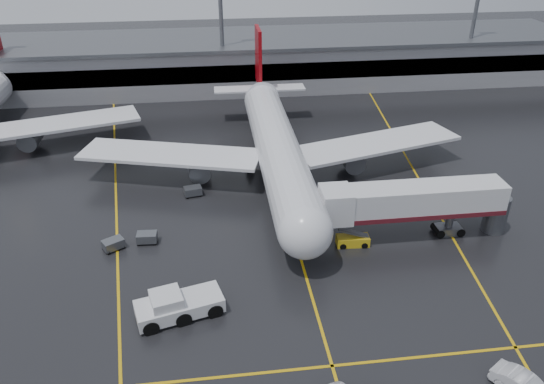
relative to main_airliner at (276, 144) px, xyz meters
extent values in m
plane|color=black|center=(0.00, -9.70, -4.21)|extent=(220.00, 220.00, 0.00)
cube|color=gold|center=(0.00, -9.70, -4.20)|extent=(0.25, 90.00, 0.02)
cube|color=gold|center=(0.00, -31.70, -4.20)|extent=(60.00, 0.25, 0.02)
cube|color=gold|center=(-20.00, 0.30, -4.20)|extent=(9.99, 69.35, 0.02)
cube|color=gold|center=(18.00, 0.30, -4.20)|extent=(7.57, 69.64, 0.02)
cube|color=gray|center=(0.00, 38.30, -0.21)|extent=(120.00, 18.00, 8.00)
cube|color=black|center=(0.00, 29.50, 0.29)|extent=(120.00, 0.40, 3.00)
cube|color=#595B60|center=(0.00, 38.30, 4.09)|extent=(122.00, 19.00, 0.60)
cylinder|color=#595B60|center=(-5.00, 32.30, 8.29)|extent=(0.70, 0.70, 25.00)
cylinder|color=#595B60|center=(40.00, 32.30, 8.29)|extent=(0.70, 0.70, 25.00)
cylinder|color=silver|center=(0.00, -1.70, -0.01)|extent=(5.20, 36.00, 5.20)
sphere|color=silver|center=(0.00, -19.70, -0.01)|extent=(5.20, 5.20, 5.20)
cone|color=silver|center=(0.00, 19.30, 0.59)|extent=(4.94, 8.00, 4.94)
cube|color=#85030A|center=(0.00, 20.30, 5.49)|extent=(0.50, 5.50, 8.50)
cube|color=silver|center=(0.00, 19.30, 0.79)|extent=(14.00, 3.00, 0.25)
cube|color=silver|center=(-13.00, 0.30, -0.81)|extent=(22.80, 11.83, 0.40)
cube|color=silver|center=(13.00, 0.30, -0.81)|extent=(22.80, 11.83, 0.40)
cylinder|color=#595B60|center=(-9.50, -0.70, -2.21)|extent=(2.60, 4.50, 2.60)
cylinder|color=#595B60|center=(9.50, -0.70, -2.21)|extent=(2.60, 4.50, 2.60)
cylinder|color=#595B60|center=(0.00, -16.70, -3.21)|extent=(0.56, 0.56, 2.00)
cylinder|color=#595B60|center=(-3.20, 1.30, -3.21)|extent=(0.56, 0.56, 2.00)
cylinder|color=#595B60|center=(3.20, 1.30, -3.21)|extent=(0.56, 0.56, 2.00)
cylinder|color=black|center=(0.00, -16.70, -3.76)|extent=(0.40, 1.10, 1.10)
cylinder|color=black|center=(-3.20, 1.30, -3.66)|extent=(1.00, 1.40, 1.40)
cylinder|color=black|center=(3.20, 1.30, -3.66)|extent=(1.00, 1.40, 1.40)
cone|color=silver|center=(-42.00, 31.30, 0.59)|extent=(4.94, 8.00, 4.94)
cube|color=silver|center=(-42.00, 31.30, 0.79)|extent=(14.00, 3.00, 0.25)
cube|color=silver|center=(-29.00, 12.30, -0.81)|extent=(22.80, 11.83, 0.40)
cylinder|color=#595B60|center=(-32.50, 11.30, -2.21)|extent=(2.60, 4.50, 2.60)
cube|color=silver|center=(12.00, -15.70, 0.19)|extent=(18.00, 3.20, 3.00)
cube|color=#53131B|center=(12.00, -15.70, -1.11)|extent=(18.00, 3.30, 0.50)
cube|color=silver|center=(3.80, -15.70, 0.19)|extent=(3.00, 3.40, 3.30)
cylinder|color=#595B60|center=(16.00, -15.70, -2.71)|extent=(0.80, 0.80, 3.00)
cube|color=#595B60|center=(16.00, -15.70, -3.76)|extent=(2.60, 1.60, 0.90)
cylinder|color=#595B60|center=(21.00, -15.70, -2.21)|extent=(2.40, 2.40, 4.00)
cylinder|color=black|center=(14.90, -15.70, -3.76)|extent=(0.90, 1.80, 0.90)
cylinder|color=black|center=(17.10, -15.70, -3.76)|extent=(0.90, 1.80, 0.90)
cube|color=silver|center=(-11.43, -24.61, -3.29)|extent=(7.68, 4.60, 1.23)
cube|color=silver|center=(-12.43, -24.87, -2.26)|extent=(3.01, 3.01, 1.03)
cube|color=black|center=(-12.43, -24.87, -2.26)|extent=(2.71, 2.71, 0.92)
cylinder|color=black|center=(-14.01, -25.28, -3.64)|extent=(2.07, 3.32, 1.33)
cylinder|color=black|center=(-11.43, -24.61, -3.64)|extent=(2.07, 3.32, 1.33)
cylinder|color=black|center=(-8.85, -23.94, -3.64)|extent=(2.07, 3.32, 1.33)
cube|color=gold|center=(5.60, -16.49, -3.71)|extent=(3.35, 1.53, 1.00)
cube|color=#595B60|center=(5.60, -16.49, -2.75)|extent=(3.20, 0.98, 1.14)
cylinder|color=black|center=(4.51, -16.43, -3.94)|extent=(0.72, 1.58, 0.64)
cylinder|color=black|center=(6.69, -16.54, -3.94)|extent=(0.72, 1.58, 0.64)
cube|color=#595B60|center=(-15.02, -13.46, -3.56)|extent=(2.06, 1.40, 0.90)
cylinder|color=black|center=(-15.84, -13.92, -4.03)|extent=(0.40, 0.20, 0.40)
cylinder|color=black|center=(-14.25, -14.00, -4.03)|extent=(0.40, 0.20, 0.40)
cylinder|color=black|center=(-15.79, -12.92, -4.03)|extent=(0.40, 0.20, 0.40)
cylinder|color=black|center=(-14.19, -13.00, -4.03)|extent=(0.40, 0.20, 0.40)
cube|color=#595B60|center=(-18.26, -14.21, -3.56)|extent=(2.38, 2.15, 0.90)
cylinder|color=black|center=(-18.68, -15.06, -4.03)|extent=(0.40, 0.20, 0.40)
cylinder|color=black|center=(-17.32, -14.23, -4.03)|extent=(0.40, 0.20, 0.40)
cylinder|color=black|center=(-19.20, -14.20, -4.03)|extent=(0.40, 0.20, 0.40)
cylinder|color=black|center=(-17.83, -13.37, -4.03)|extent=(0.40, 0.20, 0.40)
cube|color=#595B60|center=(-10.44, -4.26, -3.56)|extent=(2.22, 1.67, 0.90)
cylinder|color=black|center=(-11.12, -4.91, -4.03)|extent=(0.40, 0.20, 0.40)
cylinder|color=black|center=(-9.55, -4.60, -4.03)|extent=(0.40, 0.20, 0.40)
cylinder|color=black|center=(-11.32, -3.93, -4.03)|extent=(0.40, 0.20, 0.40)
cylinder|color=black|center=(-9.75, -3.61, -4.03)|extent=(0.40, 0.20, 0.40)
camera|label=1|loc=(-8.00, -58.73, 26.35)|focal=34.56mm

